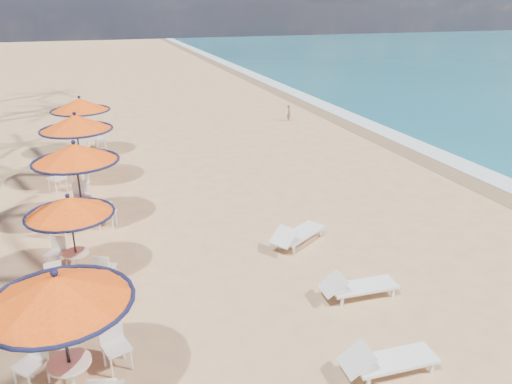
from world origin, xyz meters
TOP-DOWN VIEW (x-y plane):
  - ground at (0.00, 0.00)m, footprint 160.00×160.00m
  - foam_strip at (9.30, 10.00)m, footprint 1.20×140.00m
  - wetsand_band at (8.40, 10.00)m, footprint 1.40×140.00m
  - station_0 at (-5.40, -0.33)m, footprint 2.33×2.33m
  - station_1 at (-5.37, 3.76)m, footprint 2.04×2.04m
  - station_2 at (-5.18, 6.89)m, footprint 2.45×2.51m
  - station_3 at (-5.21, 10.58)m, footprint 2.51×2.62m
  - station_4 at (-4.98, 14.30)m, footprint 2.42×2.42m
  - lounger_near at (-0.19, -1.55)m, footprint 1.81×0.63m
  - lounger_mid at (0.53, 0.78)m, footprint 1.80×0.62m
  - lounger_far at (0.28, 3.57)m, footprint 1.89×1.49m
  - person at (5.66, 17.37)m, footprint 0.32×0.39m

SIDE VIEW (x-z plane):
  - ground at x=0.00m, z-range 0.00..0.00m
  - foam_strip at x=9.30m, z-range -0.02..0.02m
  - wetsand_band at x=8.40m, z-range -0.01..0.01m
  - lounger_mid at x=0.53m, z-range -0.02..0.62m
  - lounger_near at x=-0.19m, z-range -0.02..0.62m
  - lounger_far at x=0.28m, z-range -0.02..0.65m
  - person at x=5.66m, z-range 0.00..0.93m
  - station_1 at x=-5.37m, z-range 0.49..2.62m
  - station_0 at x=-5.40m, z-range 0.56..3.00m
  - station_4 at x=-4.98m, z-range 0.58..3.11m
  - station_2 at x=-5.18m, z-range 0.59..3.15m
  - station_3 at x=-5.21m, z-range 0.61..3.23m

